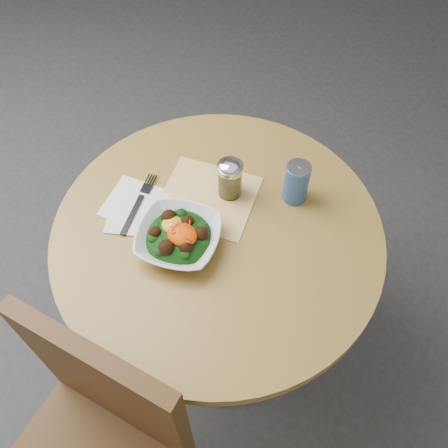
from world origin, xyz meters
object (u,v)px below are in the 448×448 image
at_px(chair, 98,443).
at_px(beverage_can, 296,182).
at_px(salad_bowl, 179,237).
at_px(spice_shaker, 230,178).

relative_size(chair, beverage_can, 7.19).
bearing_deg(salad_bowl, spice_shaker, 76.49).
bearing_deg(beverage_can, spice_shaker, -159.81).
distance_m(salad_bowl, beverage_can, 0.35).
bearing_deg(salad_bowl, beverage_can, 51.00).
xyz_separation_m(chair, beverage_can, (0.21, 0.77, 0.29)).
bearing_deg(beverage_can, salad_bowl, -129.00).
bearing_deg(beverage_can, chair, -105.43).
height_order(chair, salad_bowl, chair).
relative_size(salad_bowl, spice_shaker, 1.94).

